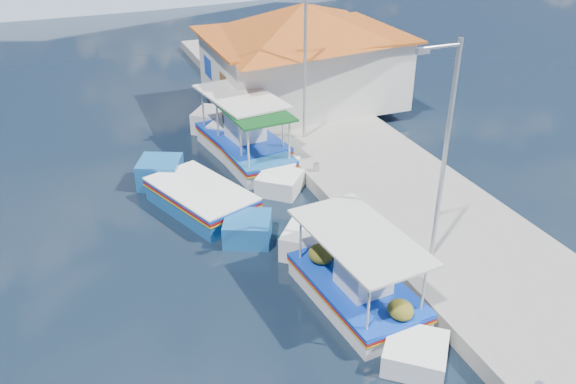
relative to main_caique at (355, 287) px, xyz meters
name	(u,v)px	position (x,y,z in m)	size (l,w,h in m)	color
ground	(306,363)	(-2.06, -1.59, -0.44)	(160.00, 160.00, 0.00)	black
quay	(396,192)	(3.84, 4.41, -0.19)	(5.00, 44.00, 0.50)	gray
bollards	(352,203)	(1.74, 3.66, 0.21)	(0.20, 17.20, 0.30)	#A5A8AD
main_caique	(355,287)	(0.00, 0.00, 0.00)	(2.42, 6.88, 2.28)	white
caique_green_canopy	(252,155)	(0.15, 8.79, -0.06)	(2.37, 6.80, 2.55)	white
caique_blue_hull	(202,200)	(-2.49, 6.15, -0.11)	(3.59, 6.42, 1.22)	#195696
caique_far	(242,141)	(0.11, 9.93, 0.05)	(2.92, 7.51, 2.66)	white
harbor_building	(303,52)	(4.14, 13.41, 2.34)	(10.49, 10.49, 4.40)	silver
lamp_post_near	(443,145)	(2.45, 0.41, 3.41)	(1.21, 0.14, 6.00)	#A5A8AD
lamp_post_far	(303,54)	(2.45, 9.41, 3.41)	(1.21, 0.14, 6.00)	#A5A8AD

